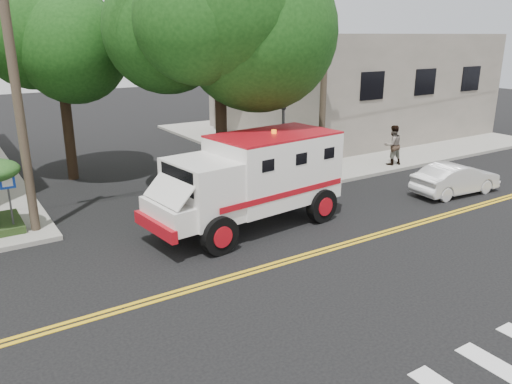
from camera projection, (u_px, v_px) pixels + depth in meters
ground at (288, 261)px, 14.06m from camera, size 100.00×100.00×0.00m
sidewalk_ne at (334, 134)px, 31.83m from camera, size 17.00×17.00×0.15m
building_right at (348, 83)px, 32.08m from camera, size 14.00×12.00×6.00m
utility_pole_left at (16, 92)px, 14.64m from camera, size 0.28×0.28×9.00m
utility_pole_right at (324, 75)px, 20.93m from camera, size 0.28×0.28×9.00m
tree_main at (233, 3)px, 17.88m from camera, size 6.08×5.70×9.85m
tree_left at (68, 44)px, 20.42m from camera, size 4.48×4.20×7.70m
tree_right at (253, 35)px, 29.44m from camera, size 4.80×4.50×8.20m
traffic_signal at (283, 137)px, 19.85m from camera, size 0.15×0.18×3.60m
accessibility_sign at (9, 195)px, 15.41m from camera, size 0.45×0.10×2.02m
armored_truck at (254, 176)px, 16.20m from camera, size 6.84×3.25×3.01m
parked_sedan at (456, 179)px, 19.84m from camera, size 3.86×1.61×1.24m
pedestrian_a at (280, 151)px, 23.18m from camera, size 0.70×0.65×1.61m
pedestrian_b at (393, 145)px, 23.67m from camera, size 1.04×0.89×1.89m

